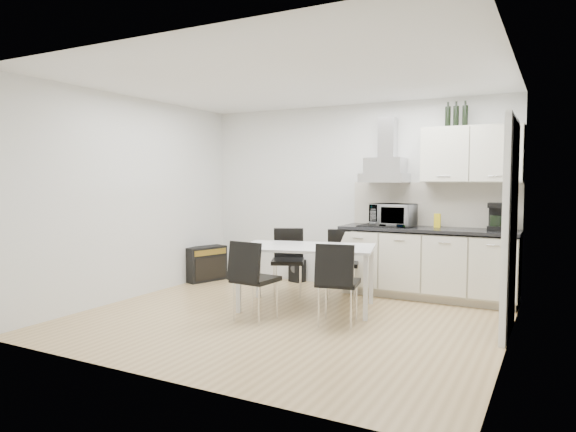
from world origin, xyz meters
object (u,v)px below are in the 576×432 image
chair_far_left (288,262)px  floor_speaker (297,271)px  chair_far_right (342,264)px  chair_near_left (256,280)px  chair_near_right (338,284)px  kitchenette (431,235)px  guitar_amp (206,264)px  dining_table (307,252)px

chair_far_left → floor_speaker: bearing=-95.6°
chair_far_right → chair_near_left: size_ratio=1.00×
chair_near_left → chair_near_right: size_ratio=1.00×
chair_near_left → floor_speaker: (-0.56, 2.11, -0.27)m
kitchenette → chair_far_left: size_ratio=2.86×
kitchenette → chair_far_left: bearing=-158.3°
kitchenette → chair_near_left: kitchenette is taller
chair_far_right → guitar_amp: size_ratio=1.30×
chair_near_left → floor_speaker: chair_near_left is taller
chair_near_left → floor_speaker: bearing=110.2°
chair_near_left → chair_far_left: bearing=107.4°
chair_far_right → floor_speaker: size_ratio=2.62×
chair_far_right → floor_speaker: (-0.99, 0.68, -0.27)m
dining_table → chair_near_left: (-0.27, -0.74, -0.24)m
chair_near_left → chair_far_right: bearing=78.5°
floor_speaker → chair_near_right: bearing=-34.2°
chair_far_right → guitar_amp: bearing=-20.5°
dining_table → chair_near_right: chair_near_right is taller
chair_near_left → guitar_amp: chair_near_left is taller
chair_far_left → chair_near_left: bearing=77.6°
chair_far_left → floor_speaker: size_ratio=2.62×
chair_far_left → chair_far_right: same height
chair_near_left → chair_near_right: same height
chair_near_right → kitchenette: bearing=59.8°
chair_near_right → floor_speaker: chair_near_right is taller
chair_far_right → chair_near_right: size_ratio=1.00×
kitchenette → guitar_amp: size_ratio=3.71×
dining_table → floor_speaker: bearing=106.8°
chair_far_right → chair_near_right: 1.25m
kitchenette → chair_far_right: size_ratio=2.86×
chair_far_left → chair_near_left: 1.29m
kitchenette → guitar_amp: 3.36m
chair_near_left → guitar_amp: (-1.83, 1.53, -0.18)m
chair_far_right → chair_near_left: (-0.43, -1.43, 0.00)m
chair_near_right → guitar_amp: bearing=143.9°
chair_far_left → floor_speaker: (-0.29, 0.85, -0.27)m
chair_far_right → kitchenette: bearing=-171.6°
chair_near_right → guitar_amp: (-2.69, 1.27, -0.18)m
floor_speaker → chair_far_right: bearing=-16.0°
dining_table → guitar_amp: bearing=145.1°
dining_table → chair_near_left: bearing=-124.4°
dining_table → chair_far_right: chair_far_right is taller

